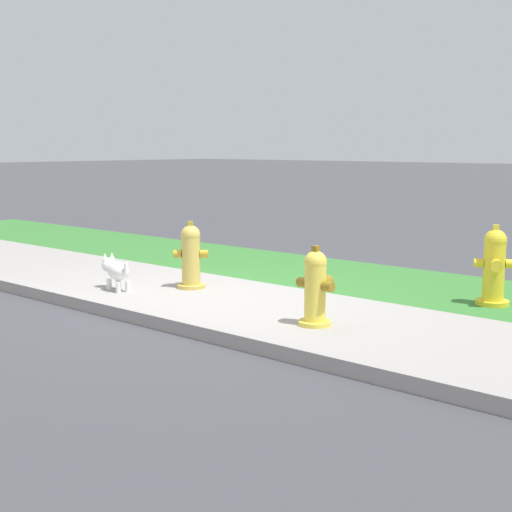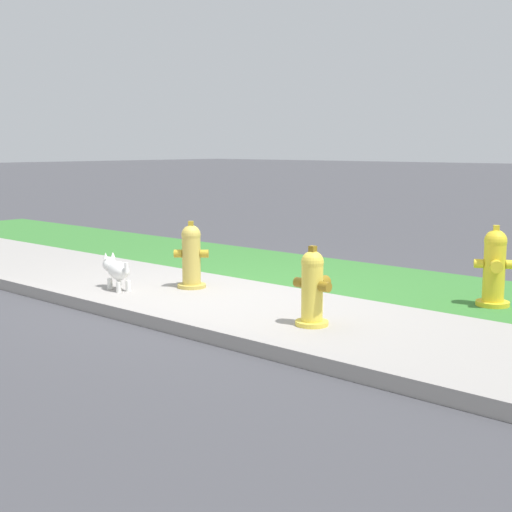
% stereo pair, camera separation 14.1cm
% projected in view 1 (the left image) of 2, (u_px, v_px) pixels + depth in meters
% --- Properties ---
extents(ground_plane, '(120.00, 120.00, 0.00)m').
position_uv_depth(ground_plane, '(208.00, 299.00, 7.45)').
color(ground_plane, '#424247').
extents(sidewalk_pavement, '(18.00, 2.09, 0.01)m').
position_uv_depth(sidewalk_pavement, '(208.00, 299.00, 7.45)').
color(sidewalk_pavement, '#9E9993').
rests_on(sidewalk_pavement, ground).
extents(grass_verge, '(18.00, 2.03, 0.01)m').
position_uv_depth(grass_verge, '(323.00, 273.00, 8.99)').
color(grass_verge, '#387A33').
rests_on(grass_verge, ground).
extents(street_curb, '(18.00, 0.16, 0.12)m').
position_uv_depth(street_curb, '(123.00, 312.00, 6.61)').
color(street_curb, '#9E9993').
rests_on(street_curb, ground).
extents(fire_hydrant_near_corner, '(0.38, 0.37, 0.81)m').
position_uv_depth(fire_hydrant_near_corner, '(494.00, 267.00, 7.11)').
color(fire_hydrant_near_corner, yellow).
rests_on(fire_hydrant_near_corner, ground).
extents(fire_hydrant_mid_block, '(0.35, 0.35, 0.76)m').
position_uv_depth(fire_hydrant_mid_block, '(191.00, 256.00, 7.96)').
color(fire_hydrant_mid_block, gold).
rests_on(fire_hydrant_mid_block, ground).
extents(fire_hydrant_by_grass_verge, '(0.37, 0.35, 0.72)m').
position_uv_depth(fire_hydrant_by_grass_verge, '(316.00, 288.00, 6.29)').
color(fire_hydrant_by_grass_verge, yellow).
rests_on(fire_hydrant_by_grass_verge, ground).
extents(small_white_dog, '(0.53, 0.27, 0.41)m').
position_uv_depth(small_white_dog, '(116.00, 271.00, 7.84)').
color(small_white_dog, white).
rests_on(small_white_dog, ground).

